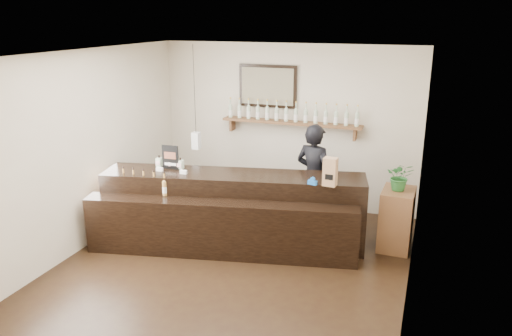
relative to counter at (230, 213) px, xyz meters
name	(u,v)px	position (x,y,z in m)	size (l,w,h in m)	color
ground	(233,265)	(0.28, -0.56, -0.50)	(5.00, 5.00, 0.00)	black
room_shell	(231,143)	(0.28, -0.56, 1.21)	(5.00, 5.00, 5.00)	beige
back_wall_decor	(278,107)	(0.14, 1.81, 1.26)	(2.66, 0.96, 1.69)	brown
counter	(230,213)	(0.00, 0.00, 0.00)	(3.84, 1.78, 1.23)	black
promo_sign	(170,157)	(-0.95, 0.04, 0.74)	(0.26, 0.03, 0.36)	black
paper_bag	(330,172)	(1.42, 0.10, 0.75)	(0.19, 0.15, 0.38)	#9F714D
tape_dispenser	(312,182)	(1.19, 0.06, 0.60)	(0.13, 0.08, 0.11)	#185AAB
side_cabinet	(396,219)	(2.28, 0.74, -0.05)	(0.46, 0.62, 0.88)	brown
potted_plant	(400,176)	(2.28, 0.74, 0.59)	(0.37, 0.32, 0.41)	#286529
shopkeeper	(314,171)	(1.00, 0.99, 0.46)	(0.70, 0.46, 1.91)	black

